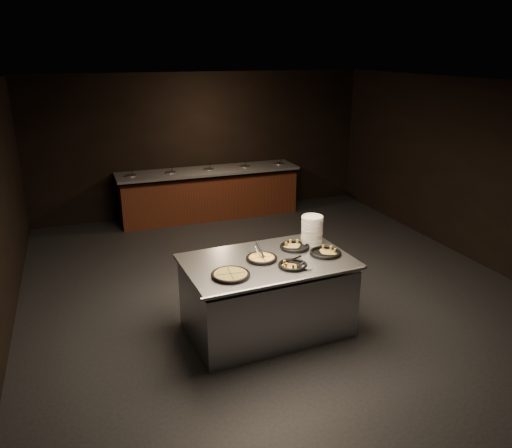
% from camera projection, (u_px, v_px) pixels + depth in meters
% --- Properties ---
extents(room, '(7.02, 8.02, 2.92)m').
position_uv_depth(room, '(275.00, 193.00, 6.83)').
color(room, black).
rests_on(room, ground).
extents(salad_bar, '(3.70, 0.83, 1.18)m').
position_uv_depth(salad_bar, '(210.00, 196.00, 10.32)').
color(salad_bar, '#572614').
rests_on(salad_bar, ground).
extents(serving_counter, '(2.04, 1.37, 0.95)m').
position_uv_depth(serving_counter, '(267.00, 297.00, 6.09)').
color(serving_counter, silver).
rests_on(serving_counter, ground).
extents(plate_stack, '(0.27, 0.27, 0.36)m').
position_uv_depth(plate_stack, '(312.00, 230.00, 6.38)').
color(plate_stack, silver).
rests_on(plate_stack, serving_counter).
extents(pan_veggie_whole, '(0.44, 0.44, 0.04)m').
position_uv_depth(pan_veggie_whole, '(231.00, 274.00, 5.49)').
color(pan_veggie_whole, black).
rests_on(pan_veggie_whole, serving_counter).
extents(pan_cheese_whole, '(0.37, 0.37, 0.04)m').
position_uv_depth(pan_cheese_whole, '(262.00, 258.00, 5.93)').
color(pan_cheese_whole, black).
rests_on(pan_cheese_whole, serving_counter).
extents(pan_cheese_slices_a, '(0.38, 0.38, 0.04)m').
position_uv_depth(pan_cheese_slices_a, '(295.00, 246.00, 6.28)').
color(pan_cheese_slices_a, black).
rests_on(pan_cheese_slices_a, serving_counter).
extents(pan_cheese_slices_b, '(0.34, 0.34, 0.04)m').
position_uv_depth(pan_cheese_slices_b, '(293.00, 265.00, 5.74)').
color(pan_cheese_slices_b, black).
rests_on(pan_cheese_slices_b, serving_counter).
extents(pan_veggie_slices, '(0.39, 0.39, 0.04)m').
position_uv_depth(pan_veggie_slices, '(325.00, 253.00, 6.09)').
color(pan_veggie_slices, black).
rests_on(pan_veggie_slices, serving_counter).
extents(server_left, '(0.11, 0.35, 0.17)m').
position_uv_depth(server_left, '(258.00, 250.00, 6.00)').
color(server_left, silver).
rests_on(server_left, serving_counter).
extents(server_right, '(0.29, 0.24, 0.17)m').
position_uv_depth(server_right, '(297.00, 262.00, 5.68)').
color(server_right, silver).
rests_on(server_right, serving_counter).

